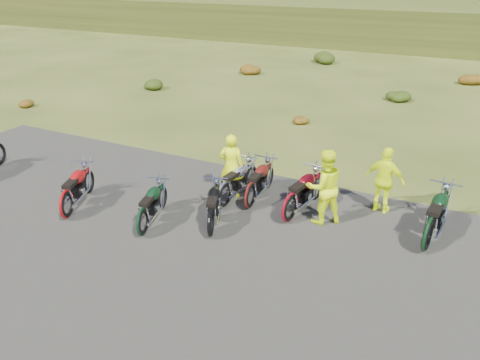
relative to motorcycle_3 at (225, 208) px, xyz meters
The scene contains 20 objects.
ground 1.56m from the motorcycle_3, 104.76° to the right, with size 300.00×300.00×0.00m, color #363E14.
gravel_pad 3.53m from the motorcycle_3, 96.47° to the right, with size 20.00×12.00×0.04m, color black.
hill_slope 48.49m from the motorcycle_3, 90.47° to the left, with size 300.00×46.00×3.00m, color #313B13, non-canonical shape.
shrub_0 13.19m from the motorcycle_3, 160.10° to the left, with size 0.77×0.77×0.45m, color #6C350D.
shrub_1 13.64m from the motorcycle_3, 134.14° to the left, with size 1.03×1.03×0.61m, color #1E340D.
shrub_2 16.47m from the motorcycle_3, 113.62° to the left, with size 1.30×1.30×0.77m, color #6C350D.
shrub_3 20.73m from the motorcycle_3, 100.28° to the left, with size 1.56×1.56×0.92m, color #1E340D.
shrub_4 7.73m from the motorcycle_3, 95.93° to the left, with size 0.77×0.77×0.45m, color #6C350D.
shrub_5 13.16m from the motorcycle_3, 80.81° to the left, with size 1.03×1.03×0.61m, color #1E340D.
shrub_6 18.96m from the motorcycle_3, 74.70° to the left, with size 1.30×1.30×0.77m, color #6C350D.
motorcycle_1 3.92m from the motorcycle_3, 145.50° to the right, with size 2.05×0.68×1.07m, color #9C0B0D, non-canonical shape.
motorcycle_2 2.29m from the motorcycle_3, 117.09° to the right, with size 1.91×0.64×1.00m, color black, non-canonical shape.
motorcycle_3 is the anchor object (origin of this frame).
motorcycle_4 0.66m from the motorcycle_3, 24.56° to the left, with size 1.99×0.66×1.04m, color #55120E, non-canonical shape.
motorcycle_5 1.43m from the motorcycle_3, 74.40° to the right, with size 1.93×0.64×1.01m, color black, non-canonical shape.
motorcycle_6 1.77m from the motorcycle_3, ahead, with size 2.13×0.71×1.12m, color maroon, non-canonical shape.
motorcycle_7 4.92m from the motorcycle_3, ahead, with size 2.25×0.75×1.18m, color black, non-canonical shape.
person_middle 1.12m from the motorcycle_3, 102.81° to the left, with size 0.64×0.42×1.77m, color #D9F00C.
person_right_a 2.68m from the motorcycle_3, ahead, with size 0.91×0.71×1.88m, color #D9F00C.
person_right_b 4.10m from the motorcycle_3, 23.68° to the left, with size 1.01×0.42×1.72m, color #D9F00C.
Camera 1 is at (5.60, -7.92, 5.73)m, focal length 35.00 mm.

